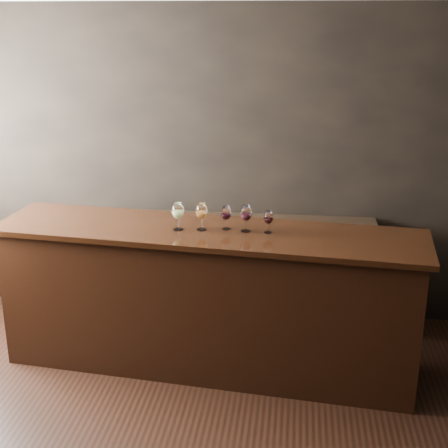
# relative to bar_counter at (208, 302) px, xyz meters

# --- Properties ---
(room_shell) EXTENTS (5.02, 4.52, 2.81)m
(room_shell) POSITION_rel_bar_counter_xyz_m (-0.58, -1.12, 1.26)
(room_shell) COLOR black
(room_shell) RESTS_ON ground
(bar_counter) EXTENTS (3.22, 1.00, 1.11)m
(bar_counter) POSITION_rel_bar_counter_xyz_m (0.00, 0.00, 0.00)
(bar_counter) COLOR black
(bar_counter) RESTS_ON ground
(bar_top) EXTENTS (3.33, 1.09, 0.04)m
(bar_top) POSITION_rel_bar_counter_xyz_m (0.00, 0.00, 0.58)
(bar_top) COLOR black
(bar_top) RESTS_ON bar_counter
(back_bar_shelf) EXTENTS (2.72, 0.40, 0.98)m
(back_bar_shelf) POSITION_rel_bar_counter_xyz_m (-0.00, 0.80, -0.06)
(back_bar_shelf) COLOR black
(back_bar_shelf) RESTS_ON ground
(glass_white) EXTENTS (0.09, 0.09, 0.21)m
(glass_white) POSITION_rel_bar_counter_xyz_m (-0.22, -0.03, 0.74)
(glass_white) COLOR white
(glass_white) RESTS_ON bar_top
(glass_amber) EXTENTS (0.09, 0.09, 0.21)m
(glass_amber) POSITION_rel_bar_counter_xyz_m (-0.04, -0.00, 0.74)
(glass_amber) COLOR white
(glass_amber) RESTS_ON bar_top
(glass_red_a) EXTENTS (0.08, 0.08, 0.18)m
(glass_red_a) POSITION_rel_bar_counter_xyz_m (0.14, 0.03, 0.72)
(glass_red_a) COLOR white
(glass_red_a) RESTS_ON bar_top
(glass_red_b) EXTENTS (0.09, 0.09, 0.20)m
(glass_red_b) POSITION_rel_bar_counter_xyz_m (0.29, 0.00, 0.73)
(glass_red_b) COLOR white
(glass_red_b) RESTS_ON bar_top
(glass_red_c) EXTENTS (0.07, 0.07, 0.17)m
(glass_red_c) POSITION_rel_bar_counter_xyz_m (0.46, -0.01, 0.71)
(glass_red_c) COLOR white
(glass_red_c) RESTS_ON bar_top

